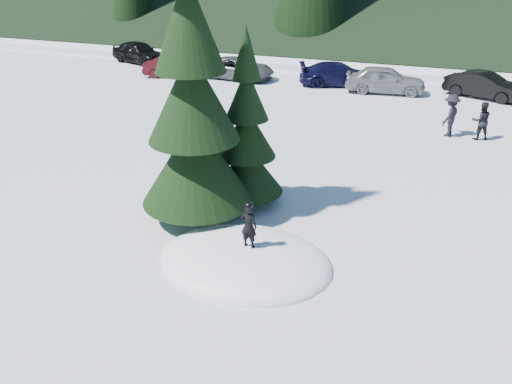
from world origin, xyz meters
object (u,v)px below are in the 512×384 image
(car_1, at_px, (174,67))
(car_3, at_px, (339,74))
(adult_2, at_px, (450,115))
(car_5, at_px, (485,85))
(child_skier, at_px, (249,226))
(car_2, at_px, (237,68))
(spruce_short, at_px, (247,139))
(spruce_tall, at_px, (193,108))
(adult_0, at_px, (481,121))
(car_0, at_px, (139,52))
(car_4, at_px, (385,80))

(car_1, height_order, car_3, car_3)
(adult_2, height_order, car_5, adult_2)
(child_skier, bearing_deg, car_2, -61.88)
(spruce_short, xyz_separation_m, car_2, (-6.80, 15.61, -1.46))
(spruce_tall, relative_size, spruce_short, 1.60)
(adult_2, height_order, car_3, adult_2)
(spruce_short, distance_m, adult_0, 11.33)
(spruce_tall, relative_size, car_5, 2.09)
(adult_2, bearing_deg, spruce_short, -11.88)
(car_2, bearing_deg, car_5, -82.20)
(spruce_short, xyz_separation_m, adult_2, (5.71, 8.89, -1.21))
(adult_0, height_order, car_0, adult_0)
(spruce_tall, xyz_separation_m, car_2, (-5.80, 17.01, -2.67))
(car_1, relative_size, car_2, 0.80)
(child_skier, xyz_separation_m, car_4, (0.92, 18.47, -0.32))
(adult_2, height_order, car_4, adult_2)
(car_5, bearing_deg, car_2, 114.16)
(car_1, xyz_separation_m, car_2, (3.94, 0.91, 0.03))
(spruce_tall, height_order, spruce_short, spruce_tall)
(car_4, xyz_separation_m, car_5, (5.15, 0.78, -0.06))
(child_skier, relative_size, car_3, 0.25)
(spruce_short, height_order, adult_0, spruce_short)
(spruce_tall, bearing_deg, spruce_short, 54.46)
(child_skier, bearing_deg, adult_0, -110.36)
(car_0, bearing_deg, spruce_short, -120.25)
(spruce_tall, bearing_deg, adult_2, 56.88)
(spruce_short, relative_size, adult_0, 3.36)
(car_0, relative_size, car_2, 0.95)
(spruce_short, height_order, car_4, spruce_short)
(car_5, bearing_deg, spruce_tall, 176.70)
(adult_0, relative_size, car_3, 0.35)
(car_1, height_order, car_2, car_2)
(spruce_tall, xyz_separation_m, spruce_short, (1.00, 1.40, -1.22))
(child_skier, bearing_deg, car_3, -79.66)
(spruce_tall, distance_m, spruce_short, 2.11)
(child_skier, xyz_separation_m, car_0, (-16.48, 20.91, -0.31))
(spruce_tall, relative_size, car_2, 1.85)
(adult_0, distance_m, car_3, 10.44)
(child_skier, height_order, adult_0, child_skier)
(car_1, bearing_deg, car_5, -102.18)
(adult_0, distance_m, car_5, 7.24)
(spruce_short, relative_size, car_5, 1.31)
(adult_0, relative_size, adult_2, 0.90)
(spruce_tall, height_order, car_0, spruce_tall)
(spruce_tall, bearing_deg, adult_0, 52.25)
(car_0, bearing_deg, adult_2, -93.77)
(adult_2, distance_m, car_1, 17.45)
(spruce_tall, xyz_separation_m, adult_0, (7.94, 10.25, -2.52))
(child_skier, relative_size, car_0, 0.26)
(child_skier, height_order, car_1, child_skier)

